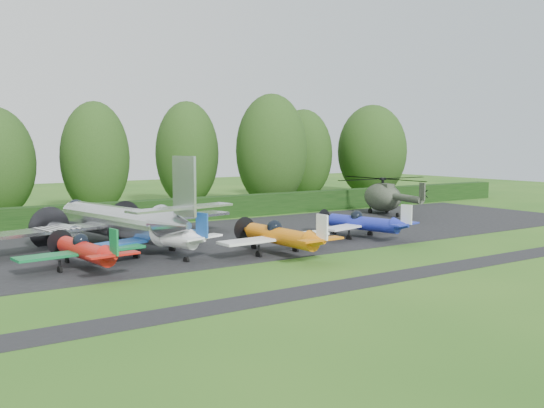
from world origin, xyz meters
TOP-DOWN VIEW (x-y plane):
  - ground at (0.00, 0.00)m, footprint 160.00×160.00m
  - apron at (0.00, 10.00)m, footprint 70.00×18.00m
  - taxiway_verge at (0.00, -6.00)m, footprint 70.00×2.00m
  - hedgerow at (0.00, 21.00)m, footprint 90.00×1.60m
  - transport_plane at (-6.75, 10.58)m, footprint 20.01×15.34m
  - light_plane_red at (-10.69, 4.38)m, footprint 7.12×7.49m
  - light_plane_white at (-5.62, 6.42)m, footprint 7.76×8.16m
  - light_plane_orange at (0.61, 2.16)m, footprint 7.75×8.15m
  - light_plane_blue at (9.40, 4.37)m, footprint 7.21×7.58m
  - helicopter at (21.38, 14.74)m, footprint 11.07×12.96m
  - sign_board at (30.69, 20.50)m, footprint 3.09×0.12m
  - tree_1 at (24.85, 32.43)m, footprint 7.22×7.22m
  - tree_2 at (33.19, 29.03)m, footprint 8.72×8.72m
  - tree_3 at (16.21, 26.58)m, footprint 7.74×7.74m
  - tree_5 at (37.22, 34.97)m, footprint 6.49×6.49m
  - tree_6 at (-1.80, 30.52)m, footprint 6.61×6.61m
  - tree_10 at (9.10, 32.72)m, footprint 6.95×6.95m

SIDE VIEW (x-z plane):
  - ground at x=0.00m, z-range 0.00..0.00m
  - hedgerow at x=0.00m, z-range -1.00..1.00m
  - taxiway_verge at x=0.00m, z-range 0.00..0.00m
  - apron at x=0.00m, z-range 0.00..0.01m
  - light_plane_red at x=-10.69m, z-range -0.23..2.51m
  - light_plane_blue at x=9.40m, z-range -0.23..2.54m
  - sign_board at x=30.69m, z-range 0.31..2.04m
  - light_plane_orange at x=0.61m, z-range -0.25..2.73m
  - light_plane_white at x=-5.62m, z-range -0.25..2.73m
  - transport_plane at x=-6.75m, z-range -1.42..4.99m
  - helicopter at x=21.38m, z-range 0.13..3.70m
  - tree_5 at x=37.22m, z-range -0.01..10.65m
  - tree_6 at x=-1.80m, z-range -0.01..10.96m
  - tree_1 at x=24.85m, z-range -0.01..11.08m
  - tree_10 at x=9.10m, z-range -0.01..11.49m
  - tree_2 at x=33.19m, z-range -0.01..11.74m
  - tree_3 at x=16.21m, z-range -0.01..12.21m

